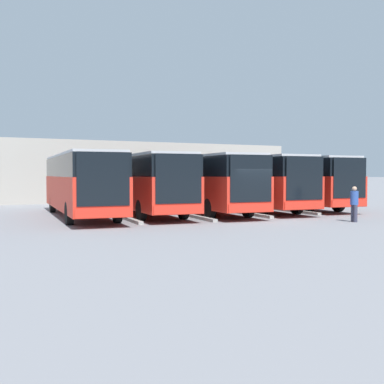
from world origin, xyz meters
The scene contains 12 objects.
ground_plane centered at (0.00, 0.00, 0.00)m, with size 600.00×600.00×0.00m, color gray.
bus_0 centered at (-6.97, -6.46, 1.83)m, with size 3.43×12.28×3.28m.
curb_divider_0 centered at (-5.23, -4.67, 0.07)m, with size 0.24×7.20×0.15m, color #9E9E99.
bus_1 centered at (-3.49, -6.00, 1.83)m, with size 3.43×12.28×3.28m.
curb_divider_1 centered at (-1.74, -4.21, 0.07)m, with size 0.24×7.20×0.15m, color #9E9E99.
bus_2 centered at (0.00, -5.59, 1.83)m, with size 3.43×12.28×3.28m.
curb_divider_2 centered at (1.74, -3.80, 0.07)m, with size 0.24×7.20×0.15m, color #9E9E99.
bus_3 centered at (3.49, -6.09, 1.83)m, with size 3.43×12.28×3.28m.
curb_divider_3 centered at (5.23, -4.30, 0.07)m, with size 0.24×7.20×0.15m, color #9E9E99.
bus_4 centered at (6.98, -5.85, 1.83)m, with size 3.43×12.28×3.28m.
pedestrian centered at (-3.99, 2.41, 0.90)m, with size 0.44×0.44×1.68m.
station_building centered at (0.00, -24.37, 2.50)m, with size 30.10×15.38×4.95m.
Camera 1 is at (12.86, 19.32, 2.25)m, focal length 45.00 mm.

